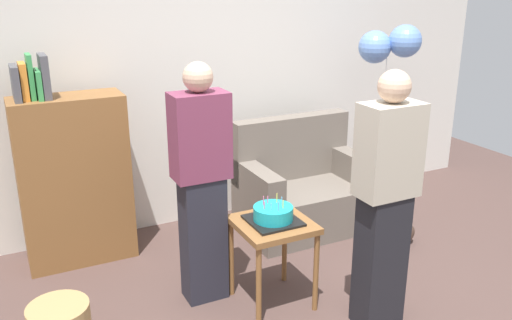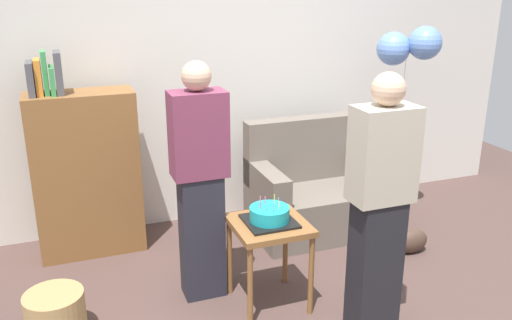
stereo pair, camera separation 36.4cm
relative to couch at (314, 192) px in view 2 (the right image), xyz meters
The scene contains 10 objects.
wall_back 1.36m from the couch, 135.04° to the left, with size 6.00×0.10×2.70m, color silver.
couch is the anchor object (origin of this frame).
bookshelf 1.91m from the couch, behind, with size 0.80×0.36×1.61m.
side_table 1.24m from the couch, 130.22° to the right, with size 0.48×0.48×0.60m.
birthday_cake 1.27m from the couch, 130.22° to the right, with size 0.32×0.32×0.17m.
person_blowing_candles 1.44m from the couch, 150.60° to the right, with size 0.36×0.22×1.63m.
person_holding_cake 1.55m from the couch, 101.87° to the right, with size 0.36×0.22×1.63m.
wicker_basket 2.32m from the couch, 158.87° to the right, with size 0.36×0.36×0.30m, color #A88451.
handbag 0.90m from the couch, 51.33° to the right, with size 0.28×0.14×0.20m, color #473328.
balloon_bunch 1.47m from the couch, ahead, with size 0.49×0.43×1.73m.
Camera 2 is at (-1.36, -2.52, 2.11)m, focal length 38.19 mm.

